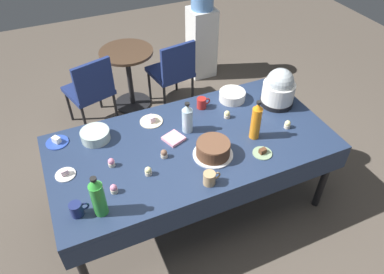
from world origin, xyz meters
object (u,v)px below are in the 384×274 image
at_px(frosted_layer_cake, 213,149).
at_px(ceramic_snack_bowl, 232,96).
at_px(cupcake_berry, 114,189).
at_px(coffee_mug_navy, 77,209).
at_px(round_cafe_table, 128,68).
at_px(water_cooler, 202,33).
at_px(slow_cooker, 279,89).
at_px(soda_bottle_lime_soda, 98,197).
at_px(potluck_table, 192,148).
at_px(soda_bottle_water, 187,118).
at_px(dessert_plate_cobalt, 57,141).
at_px(cupcake_cocoa, 227,114).
at_px(coffee_mug_red, 202,103).
at_px(soda_bottle_orange_juice, 256,121).
at_px(cupcake_lemon, 148,171).
at_px(maroon_chair_left, 91,88).
at_px(dessert_plate_white, 65,174).
at_px(glass_salad_bowl, 95,135).
at_px(dessert_plate_cream, 151,120).
at_px(maroon_chair_right, 173,70).
at_px(cupcake_mint, 111,162).
at_px(cupcake_rose, 288,124).
at_px(coffee_mug_tan, 210,178).
at_px(dessert_plate_sage, 262,153).
at_px(cupcake_vanilla, 164,154).

xyz_separation_m(frosted_layer_cake, ceramic_snack_bowl, (0.47, 0.57, -0.02)).
bearing_deg(cupcake_berry, coffee_mug_navy, -161.70).
height_order(round_cafe_table, water_cooler, water_cooler).
height_order(slow_cooker, soda_bottle_lime_soda, slow_cooker).
xyz_separation_m(potluck_table, round_cafe_table, (-0.05, 1.69, -0.19)).
bearing_deg(soda_bottle_water, cupcake_berry, -151.06).
xyz_separation_m(dessert_plate_cobalt, round_cafe_table, (0.91, 1.28, -0.26)).
xyz_separation_m(cupcake_cocoa, coffee_mug_red, (-0.13, 0.21, 0.02)).
height_order(ceramic_snack_bowl, soda_bottle_orange_juice, soda_bottle_orange_juice).
height_order(cupcake_lemon, soda_bottle_water, soda_bottle_water).
bearing_deg(soda_bottle_orange_juice, cupcake_lemon, -177.02).
bearing_deg(maroon_chair_left, dessert_plate_white, -106.77).
distance_m(glass_salad_bowl, dessert_plate_cream, 0.47).
distance_m(dessert_plate_cream, maroon_chair_right, 1.29).
bearing_deg(cupcake_mint, dessert_plate_white, 173.29).
bearing_deg(dessert_plate_white, round_cafe_table, 61.12).
relative_size(coffee_mug_red, maroon_chair_right, 0.15).
bearing_deg(glass_salad_bowl, dessert_plate_white, -134.12).
bearing_deg(frosted_layer_cake, soda_bottle_lime_soda, -168.52).
distance_m(glass_salad_bowl, cupcake_rose, 1.53).
relative_size(glass_salad_bowl, dessert_plate_cream, 1.19).
relative_size(dessert_plate_cobalt, cupcake_berry, 2.58).
bearing_deg(frosted_layer_cake, dessert_plate_white, 167.05).
bearing_deg(ceramic_snack_bowl, dessert_plate_cobalt, 178.34).
xyz_separation_m(cupcake_berry, coffee_mug_navy, (-0.26, -0.08, 0.02)).
xyz_separation_m(cupcake_cocoa, round_cafe_table, (-0.44, 1.53, -0.28)).
height_order(ceramic_snack_bowl, coffee_mug_tan, coffee_mug_tan).
height_order(soda_bottle_water, maroon_chair_left, soda_bottle_water).
relative_size(dessert_plate_white, maroon_chair_right, 0.17).
xyz_separation_m(cupcake_lemon, round_cafe_table, (0.37, 1.88, -0.28)).
bearing_deg(potluck_table, dessert_plate_white, 177.47).
bearing_deg(coffee_mug_tan, ceramic_snack_bowl, 52.67).
bearing_deg(cupcake_berry, slow_cooker, 14.68).
height_order(cupcake_mint, round_cafe_table, cupcake_mint).
height_order(ceramic_snack_bowl, dessert_plate_white, ceramic_snack_bowl).
xyz_separation_m(cupcake_lemon, cupcake_berry, (-0.26, -0.06, 0.00)).
bearing_deg(cupcake_rose, dessert_plate_sage, -152.71).
height_order(cupcake_vanilla, maroon_chair_left, maroon_chair_left).
height_order(dessert_plate_white, soda_bottle_orange_juice, soda_bottle_orange_juice).
height_order(cupcake_lemon, soda_bottle_lime_soda, soda_bottle_lime_soda).
distance_m(potluck_table, dessert_plate_white, 0.96).
height_order(soda_bottle_lime_soda, round_cafe_table, soda_bottle_lime_soda).
xyz_separation_m(frosted_layer_cake, maroon_chair_right, (0.33, 1.66, -0.32)).
bearing_deg(water_cooler, soda_bottle_lime_soda, -127.37).
xyz_separation_m(ceramic_snack_bowl, maroon_chair_left, (-1.08, 1.10, -0.30)).
height_order(potluck_table, dessert_plate_cobalt, dessert_plate_cobalt).
distance_m(cupcake_lemon, soda_bottle_orange_juice, 0.90).
bearing_deg(cupcake_vanilla, cupcake_berry, -157.12).
bearing_deg(cupcake_mint, dessert_plate_sage, -17.61).
bearing_deg(cupcake_lemon, soda_bottle_lime_soda, -153.52).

